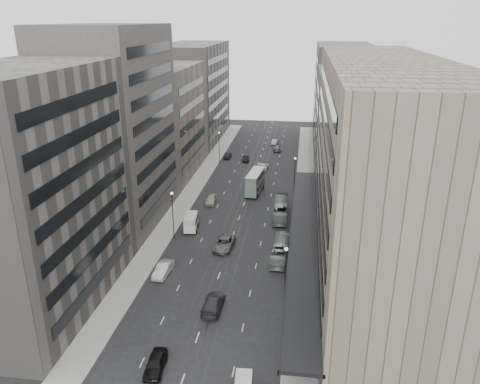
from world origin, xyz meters
The scene contains 29 objects.
ground centered at (0.00, 0.00, 0.00)m, with size 220.00×220.00×0.00m, color black.
sidewalk_right centered at (12.00, 37.50, 0.07)m, with size 4.00×125.00×0.15m, color gray.
sidewalk_left centered at (-12.00, 37.50, 0.07)m, with size 4.00×125.00×0.15m, color gray.
department_store centered at (21.45, 8.00, 14.95)m, with size 19.20×60.00×30.00m.
building_right_mid centered at (21.50, 52.00, 12.00)m, with size 15.00×28.00×24.00m, color #46413D.
building_right_far centered at (21.50, 82.00, 14.00)m, with size 15.00×32.00×28.00m, color slate.
building_left_a centered at (-21.50, -8.00, 15.00)m, with size 15.00×28.00×30.00m, color slate.
building_left_b centered at (-21.50, 19.00, 17.00)m, with size 15.00×26.00×34.00m, color #46413D.
building_left_c centered at (-21.50, 46.00, 12.50)m, with size 15.00×28.00×25.00m, color gray.
building_left_d centered at (-21.50, 79.00, 14.00)m, with size 15.00×38.00×28.00m, color slate.
lamp_right_near centered at (9.70, -5.00, 5.20)m, with size 0.44×0.44×8.32m.
lamp_right_far centered at (9.70, 35.00, 5.20)m, with size 0.44×0.44×8.32m.
lamp_left_near centered at (-9.70, 12.00, 5.20)m, with size 0.44×0.44×8.32m.
lamp_left_far centered at (-9.70, 55.00, 5.20)m, with size 0.44×0.44×8.32m.
bus_near centered at (8.50, 7.60, 1.36)m, with size 2.29×9.78×2.72m, color gray.
bus_far centered at (7.57, 23.42, 1.52)m, with size 2.56×10.92×3.04m, color gray.
double_decker centered at (1.50, 35.38, 2.54)m, with size 3.42×8.80×4.70m.
panel_van centered at (-7.57, 15.47, 1.57)m, with size 2.68×4.74×2.85m.
sedan_0 centered at (-3.17, -18.82, 0.80)m, with size 1.88×4.68×1.59m, color black.
sedan_1 centered at (-8.02, 0.21, 0.83)m, with size 1.76×5.05×1.66m, color beige.
sedan_2 centered at (-0.70, 9.64, 0.85)m, with size 2.81×6.10×1.70m, color #5B5B5E.
sedan_3 centered at (0.76, -7.17, 0.86)m, with size 2.41×5.94×1.72m, color #2A2A2C.
sedan_4 centered at (-6.58, 28.37, 0.82)m, with size 1.93×4.80×1.64m, color #AA9F8D.
sedan_5 centered at (-3.39, 58.64, 0.72)m, with size 1.52×4.35×1.43m, color black.
sedan_6 centered at (1.57, 52.06, 0.76)m, with size 2.53×5.48×1.52m, color silver.
sedan_7 centered at (4.03, 69.67, 0.73)m, with size 2.06×5.06×1.47m, color #545457.
sedan_8 centered at (-8.50, 60.44, 0.75)m, with size 1.76×4.38×1.49m, color black.
sedan_9 centered at (2.92, 76.85, 0.72)m, with size 1.53×4.38×1.44m, color #B3A794.
pedestrian centered at (11.86, -7.43, 0.97)m, with size 0.60×0.39×1.65m, color black.
Camera 1 is at (11.12, -56.97, 35.00)m, focal length 35.00 mm.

